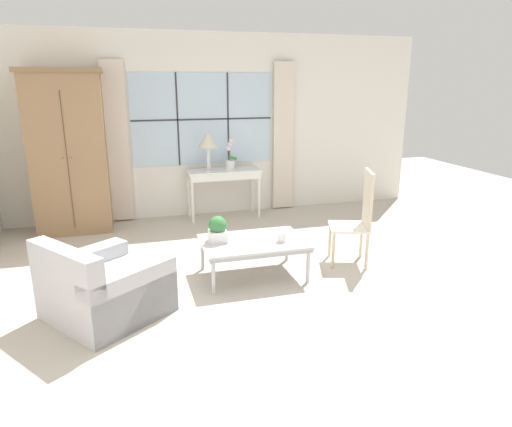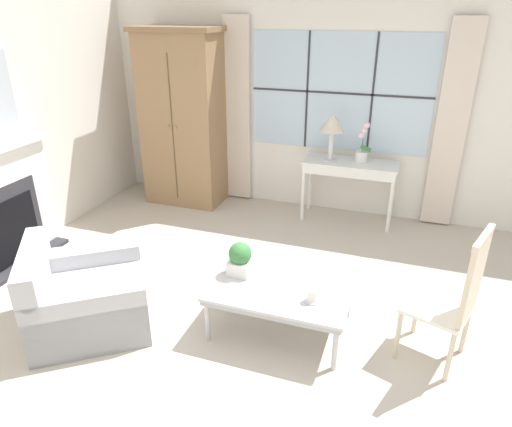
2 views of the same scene
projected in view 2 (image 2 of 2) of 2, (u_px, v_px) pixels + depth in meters
The scene contains 11 objects.
ground_plane at pixel (259, 355), 3.53m from camera, with size 14.00×14.00×0.00m, color #BCB2A3.
wall_back_windowed at pixel (339, 103), 5.56m from camera, with size 7.20×0.14×2.80m.
armoire at pixel (183, 119), 5.93m from camera, with size 1.08×0.65×2.25m.
console_table at pixel (350, 169), 5.51m from camera, with size 1.13×0.46×0.76m.
table_lamp at pixel (333, 125), 5.31m from camera, with size 0.30×0.30×0.58m.
potted_orchid at pixel (362, 148), 5.39m from camera, with size 0.18×0.14×0.49m.
armchair_upholstered at pixel (85, 298), 3.78m from camera, with size 1.26×1.26×0.76m.
side_chair_wooden at pixel (456, 294), 3.23m from camera, with size 0.56×0.56×1.11m.
coffee_table at pixel (281, 290), 3.68m from camera, with size 1.12×0.76×0.42m.
potted_plant_small at pixel (240, 259), 3.78m from camera, with size 0.19×0.19×0.29m.
pillar_candle at pixel (312, 296), 3.45m from camera, with size 0.11×0.11×0.12m.
Camera 2 is at (0.88, -2.62, 2.46)m, focal length 32.00 mm.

